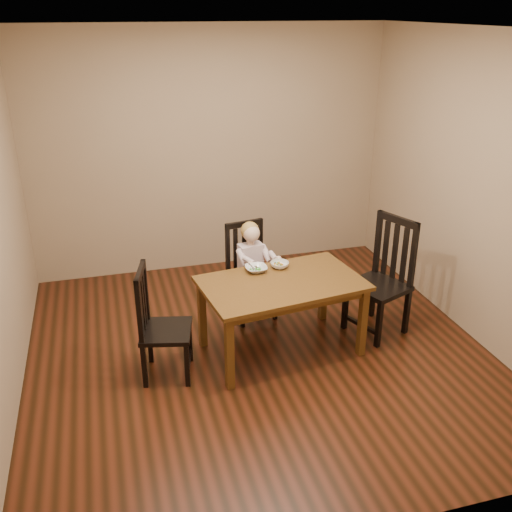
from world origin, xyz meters
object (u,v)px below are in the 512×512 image
object	(u,v)px
chair_right	(383,279)
bowl_veg	(280,265)
chair_left	(160,325)
dining_table	(282,290)
bowl_peas	(256,269)
toddler	(251,261)
chair_child	(249,272)

from	to	relation	value
chair_right	bowl_veg	xyz separation A→B (m)	(-0.95, 0.18, 0.18)
chair_left	bowl_veg	size ratio (longest dim) A/B	5.84
bowl_veg	chair_right	bearing A→B (deg)	-10.87
dining_table	chair_right	xyz separation A→B (m)	(1.01, 0.10, -0.07)
dining_table	bowl_peas	size ratio (longest dim) A/B	7.61
chair_left	chair_right	world-z (taller)	chair_right
chair_left	toddler	size ratio (longest dim) A/B	1.85
bowl_veg	bowl_peas	bearing A→B (deg)	-175.04
toddler	bowl_peas	world-z (taller)	toddler
bowl_veg	chair_left	bearing A→B (deg)	-162.39
toddler	bowl_veg	bearing A→B (deg)	101.85
chair_right	toddler	xyz separation A→B (m)	(-1.10, 0.57, 0.06)
dining_table	chair_child	bearing A→B (deg)	97.70
chair_child	chair_left	size ratio (longest dim) A/B	0.98
chair_right	dining_table	bearing A→B (deg)	72.93
bowl_peas	bowl_veg	world-z (taller)	bowl_veg
chair_child	toddler	size ratio (longest dim) A/B	1.80
dining_table	chair_right	distance (m)	1.02
dining_table	bowl_peas	world-z (taller)	bowl_peas
toddler	chair_right	bearing A→B (deg)	142.63
chair_child	chair_left	distance (m)	1.26
chair_left	toddler	bearing A→B (deg)	140.67
chair_left	chair_right	distance (m)	2.09
chair_left	toddler	world-z (taller)	chair_left
chair_child	chair_left	xyz separation A→B (m)	(-0.97, -0.80, 0.01)
dining_table	bowl_veg	xyz separation A→B (m)	(0.07, 0.28, 0.11)
dining_table	bowl_veg	distance (m)	0.31
chair_right	toddler	bearing A→B (deg)	39.98
bowl_veg	chair_child	bearing A→B (deg)	110.49
chair_child	dining_table	bearing A→B (deg)	87.86
dining_table	chair_right	world-z (taller)	chair_right
dining_table	chair_left	distance (m)	1.08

